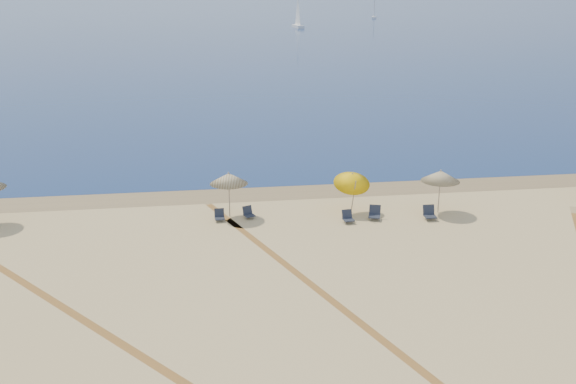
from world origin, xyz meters
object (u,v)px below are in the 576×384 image
(chair_4, at_px, (248,213))
(chair_7, at_px, (429,213))
(sailboat_1, at_px, (298,16))
(umbrella_2, at_px, (229,178))
(sailboat_2, at_px, (374,11))
(umbrella_4, at_px, (441,176))
(umbrella_3, at_px, (352,179))
(chair_3, at_px, (219,216))
(chair_5, at_px, (348,217))
(chair_6, at_px, (375,213))

(chair_4, distance_m, chair_7, 9.18)
(sailboat_1, bearing_deg, umbrella_2, -106.77)
(chair_4, bearing_deg, sailboat_2, 51.53)
(chair_4, bearing_deg, sailboat_1, 58.84)
(umbrella_4, bearing_deg, umbrella_3, 172.55)
(chair_7, xyz_separation_m, sailboat_1, (13.80, 131.38, 2.43))
(umbrella_4, height_order, chair_3, umbrella_4)
(umbrella_2, relative_size, chair_4, 3.33)
(chair_5, height_order, sailboat_2, sailboat_2)
(chair_5, bearing_deg, sailboat_2, 68.29)
(umbrella_3, distance_m, sailboat_2, 171.72)
(chair_3, bearing_deg, chair_5, -12.09)
(umbrella_2, bearing_deg, chair_6, -10.93)
(umbrella_3, distance_m, sailboat_1, 131.09)
(umbrella_3, bearing_deg, chair_7, -21.71)
(umbrella_3, xyz_separation_m, chair_6, (0.95, -1.07, -1.52))
(umbrella_3, bearing_deg, umbrella_2, 177.01)
(chair_3, bearing_deg, chair_6, -8.28)
(umbrella_2, xyz_separation_m, chair_7, (10.00, -1.80, -1.72))
(chair_5, bearing_deg, sailboat_1, 76.10)
(chair_3, height_order, chair_7, chair_7)
(umbrella_3, bearing_deg, chair_4, -179.87)
(umbrella_2, distance_m, chair_5, 6.28)
(umbrella_3, relative_size, chair_3, 4.16)
(umbrella_2, distance_m, chair_3, 1.93)
(chair_7, height_order, sailboat_2, sailboat_2)
(umbrella_3, relative_size, chair_6, 2.99)
(chair_7, relative_size, sailboat_1, 0.08)
(chair_5, distance_m, sailboat_1, 132.50)
(chair_4, distance_m, chair_6, 6.41)
(chair_3, distance_m, chair_6, 7.85)
(umbrella_2, relative_size, chair_6, 2.89)
(chair_5, bearing_deg, chair_6, 4.36)
(chair_3, bearing_deg, sailboat_1, 77.50)
(umbrella_4, distance_m, sailboat_2, 171.14)
(chair_6, distance_m, sailboat_2, 172.51)
(chair_3, distance_m, chair_5, 6.44)
(chair_3, xyz_separation_m, chair_6, (7.80, -0.87, 0.04))
(chair_5, bearing_deg, chair_3, 163.72)
(chair_7, height_order, sailboat_1, sailboat_1)
(umbrella_2, bearing_deg, chair_5, -16.06)
(chair_3, xyz_separation_m, chair_5, (6.34, -1.14, 0.01))
(chair_5, height_order, chair_7, chair_7)
(sailboat_2, bearing_deg, chair_6, -86.66)
(umbrella_4, xyz_separation_m, chair_6, (-3.54, -0.48, -1.67))
(chair_3, xyz_separation_m, chair_7, (10.54, -1.27, 0.05))
(umbrella_3, bearing_deg, chair_3, -178.32)
(umbrella_2, bearing_deg, chair_4, -20.12)
(chair_5, relative_size, chair_7, 0.92)
(umbrella_3, distance_m, chair_4, 5.59)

